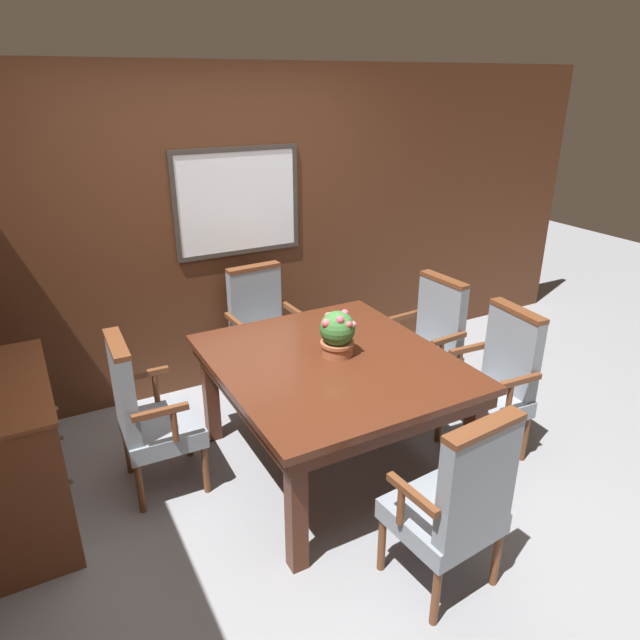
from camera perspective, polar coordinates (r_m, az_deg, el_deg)
name	(u,v)px	position (r m, az deg, el deg)	size (l,w,h in m)	color
ground_plane	(332,493)	(3.62, 1.19, -16.94)	(14.00, 14.00, 0.00)	gray
wall_back	(223,234)	(4.47, -9.65, 8.46)	(7.20, 0.08, 2.45)	#4C2816
dining_table	(332,373)	(3.49, 1.18, -5.30)	(1.35, 1.52, 0.77)	#4C2314
chair_head_far	(262,327)	(4.49, -5.85, -0.74)	(0.54, 0.47, 1.00)	brown
chair_head_near	(456,502)	(2.83, 13.49, -17.25)	(0.55, 0.49, 1.00)	brown
chair_left_far	(146,412)	(3.53, -17.02, -8.80)	(0.46, 0.53, 1.00)	brown
chair_right_near	(496,379)	(3.89, 17.21, -5.70)	(0.47, 0.54, 1.00)	brown
chair_right_far	(429,341)	(4.32, 10.82, -2.07)	(0.48, 0.54, 1.00)	brown
potted_plant	(337,333)	(3.44, 1.75, -1.32)	(0.22, 0.23, 0.28)	#9E5638
sideboard_cabinet	(15,457)	(3.57, -28.23, -11.97)	(0.50, 1.04, 0.88)	brown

